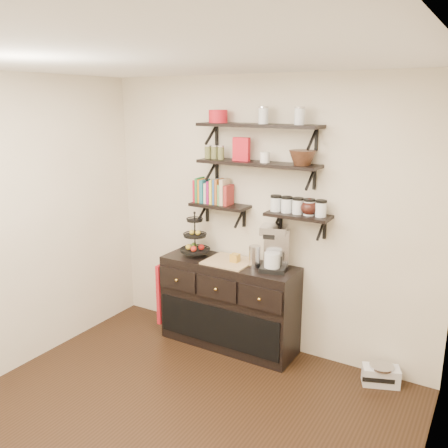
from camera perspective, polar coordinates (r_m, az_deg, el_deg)
floor at (r=3.93m, az=-8.21°, el=-24.16°), size 3.50×3.50×0.00m
ceiling at (r=3.08m, az=-10.11°, el=19.01°), size 3.50×3.50×0.02m
back_wall at (r=4.68m, az=4.69°, el=0.93°), size 3.50×0.02×2.70m
right_wall at (r=2.60m, az=22.94°, el=-11.69°), size 0.02×3.50×2.70m
shelf_top at (r=4.44m, az=4.16°, el=11.71°), size 1.20×0.27×0.23m
shelf_mid at (r=4.47m, az=4.08°, el=7.22°), size 1.20×0.27×0.23m
shelf_low_left at (r=4.76m, az=-0.47°, el=2.16°), size 0.60×0.25×0.23m
shelf_low_right at (r=4.39m, az=8.94°, el=0.94°), size 0.60×0.25×0.23m
cookbooks at (r=4.76m, az=-1.03°, el=3.84°), size 0.43×0.15×0.26m
glass_canisters at (r=4.38m, az=8.86°, el=2.06°), size 0.54×0.10×0.13m
sideboard at (r=4.89m, az=0.61°, el=-9.57°), size 1.40×0.50×0.92m
fruit_stand at (r=4.88m, az=-3.47°, el=-2.08°), size 0.30×0.30×0.45m
candle at (r=4.67m, az=1.34°, el=-4.09°), size 0.08×0.08×0.08m
coffee_maker at (r=4.47m, az=6.13°, el=-2.97°), size 0.29×0.28×0.44m
thermal_carafe at (r=4.54m, az=3.71°, el=-3.97°), size 0.11×0.11×0.22m
apron at (r=5.18m, az=-7.02°, el=-8.06°), size 0.04×0.28×0.65m
radio at (r=4.63m, az=18.35°, el=-16.86°), size 0.35×0.28×0.19m
recipe_box at (r=4.53m, az=2.10°, el=8.98°), size 0.16×0.07×0.22m
walnut_bowl at (r=4.28m, az=9.41°, el=7.86°), size 0.24×0.24×0.13m
ramekins at (r=4.43m, az=4.95°, el=8.00°), size 0.09×0.09×0.10m
teapot at (r=4.34m, az=10.24°, el=2.07°), size 0.21×0.16×0.16m
red_pot at (r=4.64m, az=-0.71°, el=12.83°), size 0.18×0.18×0.12m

